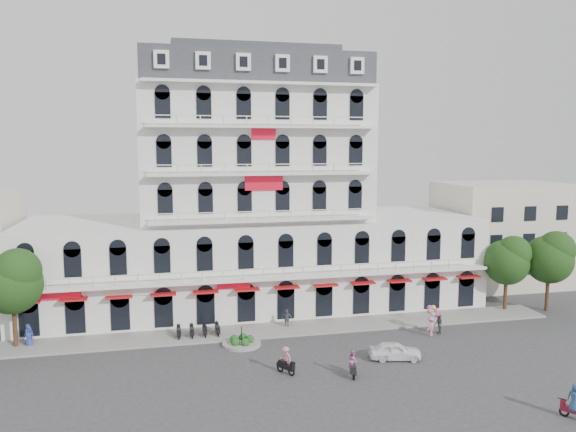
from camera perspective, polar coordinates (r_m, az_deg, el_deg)
The scene contains 18 objects.
ground at distance 42.58m, azimuth 0.60°, elevation -15.41°, with size 120.00×120.00×0.00m, color #38383A.
sidewalk at distance 50.80m, azimuth -1.79°, elevation -11.51°, with size 53.00×4.00×0.16m, color gray.
main_building at distance 57.34m, azimuth -3.54°, elevation 0.76°, with size 45.00×15.00×25.80m.
flank_building_east at distance 70.91m, azimuth 20.89°, elevation -1.69°, with size 14.00×10.00×12.00m, color beige.
traffic_island at distance 47.48m, azimuth -4.73°, elevation -12.66°, with size 3.20×3.20×1.60m.
parked_scooter_row at distance 49.89m, azimuth -9.09°, elevation -12.05°, with size 4.40×1.80×1.10m, color black, non-canonical shape.
tree_west_inner at distance 50.33m, azimuth -26.19°, elevation -5.81°, with size 4.76×4.76×8.25m.
tree_east_inner at distance 59.57m, azimuth 21.41°, elevation -4.10°, with size 4.40×4.37×7.57m.
tree_east_outer at distance 61.05m, azimuth 25.06°, elevation -3.70°, with size 4.65×4.65×8.05m.
parked_car at distance 45.07m, azimuth 10.82°, elevation -13.30°, with size 1.60×3.99×1.36m, color white.
rider_southwest at distance 41.44m, azimuth 6.62°, elevation -14.64°, with size 0.71×1.69×1.98m.
rider_east at distance 39.37m, azimuth 27.12°, elevation -16.39°, with size 1.18×1.43×2.25m.
rider_center at distance 41.62m, azimuth -0.24°, elevation -14.38°, with size 1.15×1.46×2.04m.
pedestrian_left at distance 51.38m, azimuth -24.83°, elevation -11.06°, with size 0.84×0.54×1.71m, color navy.
pedestrian_mid at distance 51.33m, azimuth -0.10°, elevation -10.39°, with size 1.01×0.42×1.72m, color #55535A.
pedestrian_right at distance 50.72m, azimuth 14.29°, elevation -10.81°, with size 1.14×0.65×1.76m, color #DE7686.
pedestrian_far at distance 51.35m, azimuth -24.84°, elevation -10.96°, with size 0.70×0.46×1.91m, color navy.
balloon_vendor at distance 51.40m, azimuth 14.86°, elevation -10.14°, with size 1.42×1.33×2.45m.
Camera 1 is at (-9.08, -38.25, 16.36)m, focal length 35.00 mm.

